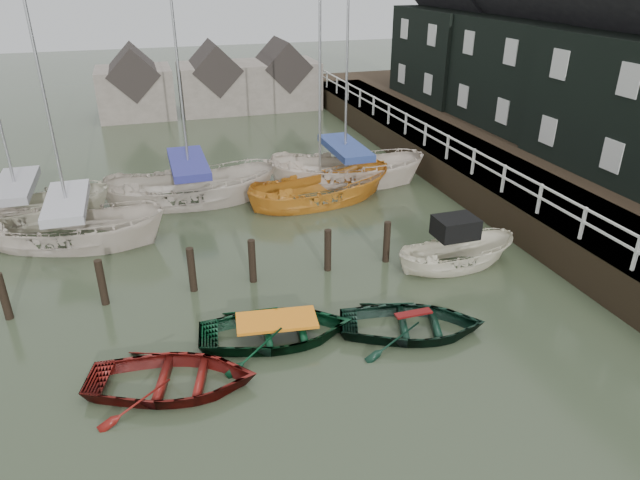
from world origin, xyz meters
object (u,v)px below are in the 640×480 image
object	(u,v)px
rowboat_dkgreen	(412,332)
motorboat	(455,263)
rowboat_red	(174,388)
rowboat_green	(277,339)
sailboat_b	(192,199)
sailboat_a	(75,241)
sailboat_d	(345,180)
sailboat_c	(320,201)
sailboat_e	(24,222)

from	to	relation	value
rowboat_dkgreen	motorboat	world-z (taller)	motorboat
rowboat_red	rowboat_green	bearing A→B (deg)	-51.82
sailboat_b	sailboat_a	bearing A→B (deg)	128.52
rowboat_red	sailboat_d	world-z (taller)	sailboat_d
sailboat_c	rowboat_red	bearing A→B (deg)	138.89
sailboat_b	sailboat_e	bearing A→B (deg)	99.96
rowboat_red	motorboat	bearing A→B (deg)	-54.72
rowboat_dkgreen	motorboat	xyz separation A→B (m)	(2.92, 2.94, 0.11)
sailboat_a	sailboat_c	bearing A→B (deg)	-65.09
sailboat_b	rowboat_green	bearing A→B (deg)	-167.58
sailboat_d	motorboat	bearing A→B (deg)	-154.09
sailboat_d	rowboat_dkgreen	bearing A→B (deg)	-169.78
sailboat_a	sailboat_b	bearing A→B (deg)	-39.83
rowboat_green	sailboat_e	bearing A→B (deg)	43.82
sailboat_c	sailboat_d	bearing A→B (deg)	-50.40
rowboat_dkgreen	sailboat_e	distance (m)	15.28
rowboat_green	sailboat_d	bearing A→B (deg)	-20.47
sailboat_b	sailboat_e	distance (m)	6.27
rowboat_red	rowboat_dkgreen	xyz separation A→B (m)	(6.19, 0.37, 0.00)
rowboat_red	motorboat	xyz separation A→B (m)	(9.11, 3.31, 0.11)
sailboat_d	sailboat_e	distance (m)	13.04
sailboat_b	sailboat_e	size ratio (longest dim) A/B	1.12
motorboat	sailboat_a	size ratio (longest dim) A/B	0.38
sailboat_c	sailboat_e	xyz separation A→B (m)	(-11.27, 1.21, 0.05)
rowboat_green	sailboat_a	distance (m)	9.40
sailboat_d	sailboat_e	xyz separation A→B (m)	(-13.02, -0.66, 0.00)
rowboat_green	rowboat_dkgreen	bearing A→B (deg)	-95.15
sailboat_b	rowboat_dkgreen	bearing A→B (deg)	-151.37
rowboat_dkgreen	sailboat_e	xyz separation A→B (m)	(-10.83, 10.78, 0.06)
rowboat_dkgreen	sailboat_d	world-z (taller)	sailboat_d
rowboat_green	sailboat_c	xyz separation A→B (m)	(3.92, 8.80, 0.01)
motorboat	sailboat_c	bearing A→B (deg)	19.90
motorboat	sailboat_b	bearing A→B (deg)	41.76
rowboat_green	sailboat_e	size ratio (longest dim) A/B	0.36
motorboat	sailboat_a	distance (m)	13.04
rowboat_red	sailboat_c	bearing A→B (deg)	-18.40
rowboat_red	rowboat_dkgreen	size ratio (longest dim) A/B	1.01
rowboat_red	sailboat_b	xyz separation A→B (m)	(1.63, 11.54, 0.06)
sailboat_a	sailboat_d	bearing A→B (deg)	-56.83
motorboat	sailboat_b	xyz separation A→B (m)	(-7.48, 8.24, -0.05)
sailboat_c	rowboat_dkgreen	bearing A→B (deg)	169.95
rowboat_red	sailboat_d	distance (m)	14.49
sailboat_b	sailboat_d	world-z (taller)	sailboat_b
rowboat_dkgreen	sailboat_c	world-z (taller)	sailboat_c
motorboat	sailboat_e	xyz separation A→B (m)	(-13.74, 7.85, -0.05)
sailboat_a	sailboat_e	size ratio (longest dim) A/B	0.96
sailboat_a	sailboat_d	world-z (taller)	sailboat_d
rowboat_green	rowboat_dkgreen	distance (m)	3.55
sailboat_d	sailboat_b	bearing A→B (deg)	113.41
sailboat_a	sailboat_e	bearing A→B (deg)	57.66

